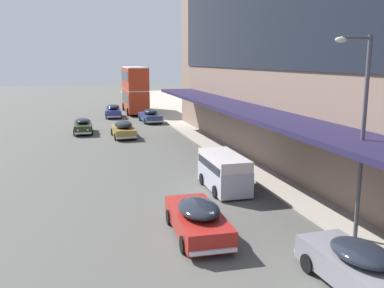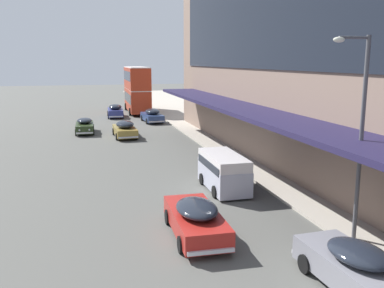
% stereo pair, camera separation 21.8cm
% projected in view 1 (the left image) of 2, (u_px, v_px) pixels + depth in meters
% --- Properties ---
extents(transit_bus_kerbside_front, '(2.96, 10.05, 6.11)m').
position_uv_depth(transit_bus_kerbside_front, '(135.00, 88.00, 57.27)').
color(transit_bus_kerbside_front, '#A9311A').
rests_on(transit_bus_kerbside_front, ground).
extents(sedan_lead_mid, '(2.06, 4.78, 1.65)m').
position_uv_depth(sedan_lead_mid, '(113.00, 111.00, 52.92)').
color(sedan_lead_mid, navy).
rests_on(sedan_lead_mid, ground).
extents(sedan_trailing_mid, '(2.15, 4.94, 1.58)m').
position_uv_depth(sedan_trailing_mid, '(150.00, 115.00, 48.80)').
color(sedan_trailing_mid, navy).
rests_on(sedan_trailing_mid, ground).
extents(sedan_far_back, '(2.06, 4.94, 1.49)m').
position_uv_depth(sedan_far_back, '(197.00, 218.00, 17.10)').
color(sedan_far_back, '#AB221C').
rests_on(sedan_far_back, ground).
extents(sedan_oncoming_front, '(2.03, 4.82, 1.54)m').
position_uv_depth(sedan_oncoming_front, '(123.00, 129.00, 39.19)').
color(sedan_oncoming_front, olive).
rests_on(sedan_oncoming_front, ground).
extents(sedan_trailing_near, '(1.84, 4.59, 1.46)m').
position_uv_depth(sedan_trailing_near, '(83.00, 126.00, 41.42)').
color(sedan_trailing_near, '#27361A').
rests_on(sedan_trailing_near, ground).
extents(sedan_second_mid, '(2.03, 4.42, 1.51)m').
position_uv_depth(sedan_second_mid, '(357.00, 265.00, 13.13)').
color(sedan_second_mid, gray).
rests_on(sedan_second_mid, ground).
extents(vw_van, '(1.94, 4.57, 1.96)m').
position_uv_depth(vw_van, '(223.00, 170.00, 23.31)').
color(vw_van, '#B0B2C5').
rests_on(vw_van, ground).
extents(street_lamp, '(1.50, 0.28, 7.69)m').
position_uv_depth(street_lamp, '(360.00, 126.00, 15.77)').
color(street_lamp, '#4C4C51').
rests_on(street_lamp, sidewalk_kerb).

